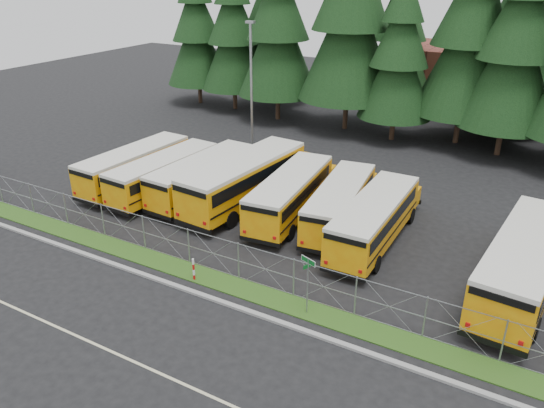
{
  "coord_description": "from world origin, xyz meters",
  "views": [
    {
      "loc": [
        11.27,
        -19.38,
        14.19
      ],
      "look_at": [
        -1.98,
        4.0,
        1.81
      ],
      "focal_mm": 35.0,
      "sensor_mm": 36.0,
      "label": 1
    }
  ],
  "objects_px": {
    "bus_4": "(292,195)",
    "light_standard": "(251,84)",
    "bus_5": "(341,204)",
    "bus_2": "(206,177)",
    "bus_3": "(248,181)",
    "bus_6": "(376,220)",
    "street_sign": "(308,274)",
    "striped_bollard": "(194,270)",
    "bus_1": "(168,175)",
    "bus_east": "(525,264)",
    "bus_0": "(139,167)"
  },
  "relations": [
    {
      "from": "bus_4",
      "to": "light_standard",
      "type": "height_order",
      "value": "light_standard"
    },
    {
      "from": "bus_5",
      "to": "bus_2",
      "type": "bearing_deg",
      "value": 175.81
    },
    {
      "from": "bus_2",
      "to": "bus_3",
      "type": "bearing_deg",
      "value": 11.4
    },
    {
      "from": "bus_6",
      "to": "light_standard",
      "type": "xyz_separation_m",
      "value": [
        -13.85,
        9.72,
        4.16
      ]
    },
    {
      "from": "bus_5",
      "to": "street_sign",
      "type": "height_order",
      "value": "street_sign"
    },
    {
      "from": "bus_6",
      "to": "street_sign",
      "type": "xyz_separation_m",
      "value": [
        -0.39,
        -7.7,
        0.69
      ]
    },
    {
      "from": "striped_bollard",
      "to": "street_sign",
      "type": "bearing_deg",
      "value": 2.91
    },
    {
      "from": "bus_6",
      "to": "striped_bollard",
      "type": "xyz_separation_m",
      "value": [
        -6.33,
        -8.01,
        -0.74
      ]
    },
    {
      "from": "bus_1",
      "to": "bus_4",
      "type": "relative_size",
      "value": 0.97
    },
    {
      "from": "bus_6",
      "to": "striped_bollard",
      "type": "height_order",
      "value": "bus_6"
    },
    {
      "from": "street_sign",
      "to": "light_standard",
      "type": "relative_size",
      "value": 0.28
    },
    {
      "from": "street_sign",
      "to": "light_standard",
      "type": "xyz_separation_m",
      "value": [
        -13.46,
        17.42,
        3.47
      ]
    },
    {
      "from": "bus_4",
      "to": "bus_east",
      "type": "height_order",
      "value": "bus_east"
    },
    {
      "from": "bus_0",
      "to": "bus_east",
      "type": "relative_size",
      "value": 0.88
    },
    {
      "from": "bus_4",
      "to": "striped_bollard",
      "type": "xyz_separation_m",
      "value": [
        -0.78,
        -8.82,
        -0.75
      ]
    },
    {
      "from": "bus_3",
      "to": "bus_0",
      "type": "bearing_deg",
      "value": -166.95
    },
    {
      "from": "bus_2",
      "to": "bus_east",
      "type": "xyz_separation_m",
      "value": [
        19.34,
        -1.9,
        0.18
      ]
    },
    {
      "from": "bus_5",
      "to": "bus_east",
      "type": "bearing_deg",
      "value": -21.16
    },
    {
      "from": "bus_3",
      "to": "bus_east",
      "type": "height_order",
      "value": "bus_3"
    },
    {
      "from": "bus_6",
      "to": "light_standard",
      "type": "distance_m",
      "value": 17.43
    },
    {
      "from": "bus_2",
      "to": "bus_5",
      "type": "distance_m",
      "value": 9.27
    },
    {
      "from": "bus_east",
      "to": "bus_5",
      "type": "bearing_deg",
      "value": 171.27
    },
    {
      "from": "bus_6",
      "to": "bus_east",
      "type": "distance_m",
      "value": 7.67
    },
    {
      "from": "bus_east",
      "to": "light_standard",
      "type": "distance_m",
      "value": 24.41
    },
    {
      "from": "bus_1",
      "to": "bus_5",
      "type": "distance_m",
      "value": 11.83
    },
    {
      "from": "bus_1",
      "to": "striped_bollard",
      "type": "relative_size",
      "value": 8.32
    },
    {
      "from": "bus_3",
      "to": "bus_2",
      "type": "bearing_deg",
      "value": -167.12
    },
    {
      "from": "striped_bollard",
      "to": "bus_6",
      "type": "bearing_deg",
      "value": 51.67
    },
    {
      "from": "bus_6",
      "to": "light_standard",
      "type": "relative_size",
      "value": 1.01
    },
    {
      "from": "bus_5",
      "to": "bus_4",
      "type": "bearing_deg",
      "value": 178.63
    },
    {
      "from": "bus_2",
      "to": "bus_6",
      "type": "bearing_deg",
      "value": 0.4
    },
    {
      "from": "bus_1",
      "to": "bus_6",
      "type": "relative_size",
      "value": 0.97
    },
    {
      "from": "bus_5",
      "to": "light_standard",
      "type": "height_order",
      "value": "light_standard"
    },
    {
      "from": "bus_0",
      "to": "bus_1",
      "type": "bearing_deg",
      "value": 0.82
    },
    {
      "from": "bus_0",
      "to": "bus_east",
      "type": "bearing_deg",
      "value": 0.13
    },
    {
      "from": "striped_bollard",
      "to": "bus_4",
      "type": "bearing_deg",
      "value": 84.96
    },
    {
      "from": "bus_0",
      "to": "striped_bollard",
      "type": "height_order",
      "value": "bus_0"
    },
    {
      "from": "bus_3",
      "to": "striped_bollard",
      "type": "distance_m",
      "value": 9.4
    },
    {
      "from": "striped_bollard",
      "to": "bus_5",
      "type": "bearing_deg",
      "value": 67.39
    },
    {
      "from": "bus_2",
      "to": "striped_bollard",
      "type": "bearing_deg",
      "value": -54.36
    },
    {
      "from": "bus_5",
      "to": "bus_east",
      "type": "relative_size",
      "value": 0.85
    },
    {
      "from": "light_standard",
      "to": "bus_2",
      "type": "bearing_deg",
      "value": -77.2
    },
    {
      "from": "bus_0",
      "to": "bus_2",
      "type": "xyz_separation_m",
      "value": [
        5.14,
        0.76,
        -0.01
      ]
    },
    {
      "from": "bus_1",
      "to": "bus_2",
      "type": "height_order",
      "value": "bus_2"
    },
    {
      "from": "bus_1",
      "to": "bus_2",
      "type": "bearing_deg",
      "value": 22.55
    },
    {
      "from": "bus_0",
      "to": "light_standard",
      "type": "distance_m",
      "value": 11.16
    },
    {
      "from": "bus_5",
      "to": "bus_6",
      "type": "relative_size",
      "value": 0.96
    },
    {
      "from": "bus_2",
      "to": "bus_4",
      "type": "bearing_deg",
      "value": 5.27
    },
    {
      "from": "bus_2",
      "to": "light_standard",
      "type": "relative_size",
      "value": 1.0
    },
    {
      "from": "bus_5",
      "to": "light_standard",
      "type": "bearing_deg",
      "value": 135.31
    }
  ]
}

